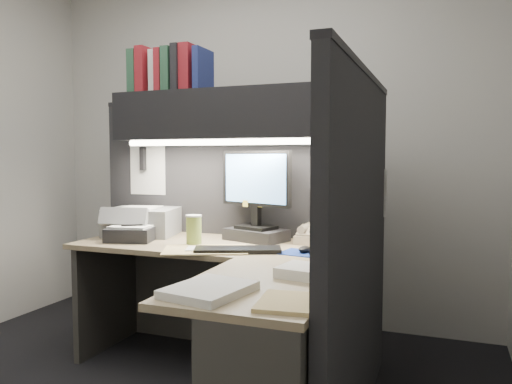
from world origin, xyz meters
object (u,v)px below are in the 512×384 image
coffee_cup (194,231)px  overhead_shelf (235,115)px  printer (143,221)px  monitor (256,205)px  keyboard (238,250)px  notebook_stack (131,234)px  desk (231,329)px  telephone (314,236)px

coffee_cup → overhead_shelf: bearing=63.3°
printer → monitor: bearing=-8.8°
keyboard → printer: printer is taller
monitor → notebook_stack: size_ratio=2.01×
monitor → printer: (-0.78, -0.05, -0.13)m
overhead_shelf → printer: 0.94m
keyboard → desk: bearing=-93.9°
overhead_shelf → printer: overhead_shelf is taller
monitor → keyboard: monitor is taller
desk → coffee_cup: (-0.44, 0.47, 0.37)m
desk → notebook_stack: notebook_stack is taller
keyboard → coffee_cup: coffee_cup is taller
monitor → telephone: monitor is taller
keyboard → notebook_stack: bearing=150.8°
desk → notebook_stack: size_ratio=6.23×
desk → printer: 1.23m
keyboard → printer: (-0.82, 0.33, 0.08)m
desk → monitor: monitor is taller
desk → overhead_shelf: overhead_shelf is taller
printer → keyboard: bearing=-34.1°
coffee_cup → desk: bearing=-47.0°
desk → printer: (-0.94, 0.70, 0.37)m
coffee_cup → telephone: bearing=26.4°
overhead_shelf → notebook_stack: 0.97m
telephone → desk: bearing=-104.2°
desk → notebook_stack: 1.04m
desk → coffee_cup: 0.75m
keyboard → printer: size_ratio=1.07×
monitor → coffee_cup: bearing=-117.1°
printer → desk: bearing=-48.9°
desk → monitor: (-0.16, 0.75, 0.51)m
telephone → coffee_cup: bearing=-153.8°
keyboard → notebook_stack: (-0.75, 0.10, 0.03)m
monitor → notebook_stack: (-0.71, -0.28, -0.18)m
overhead_shelf → coffee_cup: bearing=-116.7°
overhead_shelf → notebook_stack: size_ratio=5.68×
desk → notebook_stack: bearing=151.6°
notebook_stack → keyboard: bearing=-7.3°
overhead_shelf → telephone: size_ratio=7.40×
telephone → coffee_cup: size_ratio=1.26×
overhead_shelf → printer: size_ratio=3.56×
notebook_stack → desk: bearing=-28.4°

